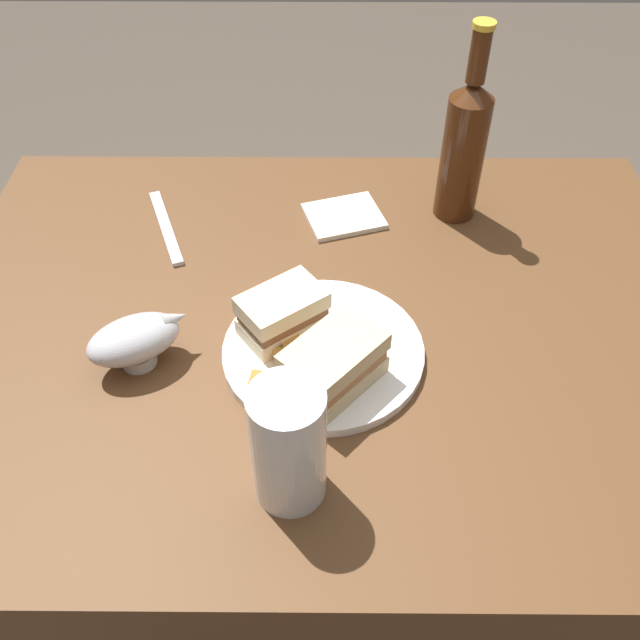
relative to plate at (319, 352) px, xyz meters
The scene contains 14 objects.
ground_plane 0.77m from the plate, 92.90° to the right, with size 6.00×6.00×0.00m, color #4C4238.
dining_table 0.39m from the plate, 92.90° to the right, with size 1.02×0.76×0.76m, color brown.
plate is the anchor object (origin of this frame).
sandwich_half_left 0.07m from the plate, 32.09° to the right, with size 0.12×0.11×0.06m.
sandwich_half_right 0.07m from the plate, 105.62° to the left, with size 0.13×0.14×0.06m.
potato_wedge_front 0.04m from the plate, ahead, with size 0.05×0.02×0.02m, color #AD702D.
potato_wedge_middle 0.05m from the plate, 81.84° to the left, with size 0.04×0.02×0.02m, color #AD702D.
potato_wedge_back 0.09m from the plate, 51.48° to the left, with size 0.06×0.02×0.02m, color #AD702D.
potato_wedge_left_edge 0.04m from the plate, 33.91° to the left, with size 0.05×0.02×0.02m, color #B77F33.
pint_glass 0.20m from the plate, 80.66° to the left, with size 0.08×0.08×0.15m.
gravy_boat 0.22m from the plate, ahead, with size 0.13×0.11×0.07m.
cider_bottle 0.37m from the plate, 124.33° to the right, with size 0.06×0.06×0.29m.
napkin 0.28m from the plate, 96.86° to the right, with size 0.11×0.09×0.01m, color silver.
fork 0.34m from the plate, 47.10° to the right, with size 0.18×0.02×0.01m, color silver.
Camera 1 is at (-0.00, 0.64, 1.41)m, focal length 39.52 mm.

